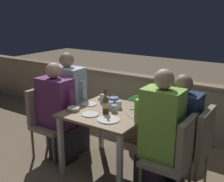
{
  "coord_description": "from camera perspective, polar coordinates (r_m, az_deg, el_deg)",
  "views": [
    {
      "loc": [
        1.69,
        -2.47,
        1.84
      ],
      "look_at": [
        0.0,
        0.07,
        0.96
      ],
      "focal_mm": 45.0,
      "sensor_mm": 36.0,
      "label": 1
    }
  ],
  "objects": [
    {
      "name": "person_green_blouse",
      "position": [
        2.81,
        9.41,
        -8.75
      ],
      "size": [
        0.48,
        0.26,
        1.33
      ],
      "color": "#282833",
      "rests_on": "ground_plane"
    },
    {
      "name": "person_blue_shirt",
      "position": [
        3.77,
        -8.5,
        -2.27
      ],
      "size": [
        0.51,
        0.26,
        1.32
      ],
      "color": "#282833",
      "rests_on": "ground_plane"
    },
    {
      "name": "parapet_wall",
      "position": [
        4.39,
        9.2,
        -2.73
      ],
      "size": [
        9.0,
        0.18,
        0.86
      ],
      "color": "tan",
      "rests_on": "ground_plane"
    },
    {
      "name": "plate_0",
      "position": [
        3.08,
        -4.44,
        -4.74
      ],
      "size": [
        0.19,
        0.19,
        0.01
      ],
      "color": "silver",
      "rests_on": "dining_table"
    },
    {
      "name": "person_purple_stripe",
      "position": [
        3.54,
        -10.97,
        -4.32
      ],
      "size": [
        0.5,
        0.26,
        1.24
      ],
      "color": "#282833",
      "rests_on": "ground_plane"
    },
    {
      "name": "glass_cup_3",
      "position": [
        3.27,
        1.37,
        -2.79
      ],
      "size": [
        0.07,
        0.07,
        0.08
      ],
      "color": "silver",
      "rests_on": "dining_table"
    },
    {
      "name": "bowl_2",
      "position": [
        3.52,
        0.35,
        -1.63
      ],
      "size": [
        0.12,
        0.12,
        0.05
      ],
      "color": "#4C709E",
      "rests_on": "dining_table"
    },
    {
      "name": "glass_cup_1",
      "position": [
        3.24,
        -0.32,
        -2.89
      ],
      "size": [
        0.07,
        0.07,
        0.09
      ],
      "color": "silver",
      "rests_on": "dining_table"
    },
    {
      "name": "planter_hedge",
      "position": [
        3.97,
        8.94,
        -5.67
      ],
      "size": [
        0.99,
        0.47,
        0.68
      ],
      "color": "brown",
      "rests_on": "ground_plane"
    },
    {
      "name": "plate_1",
      "position": [
        2.93,
        -0.7,
        -5.83
      ],
      "size": [
        0.24,
        0.24,
        0.01
      ],
      "color": "silver",
      "rests_on": "dining_table"
    },
    {
      "name": "beer_bottle",
      "position": [
        3.09,
        -1.31,
        -2.67
      ],
      "size": [
        0.07,
        0.07,
        0.28
      ],
      "color": "brown",
      "rests_on": "dining_table"
    },
    {
      "name": "chair_left_near",
      "position": [
        3.71,
        -13.13,
        -4.99
      ],
      "size": [
        0.44,
        0.44,
        0.9
      ],
      "color": "gray",
      "rests_on": "ground_plane"
    },
    {
      "name": "ground_plane",
      "position": [
        3.51,
        -0.62,
        -15.46
      ],
      "size": [
        16.0,
        16.0,
        0.0
      ],
      "primitive_type": "plane",
      "color": "#847056"
    },
    {
      "name": "dining_table",
      "position": [
        3.23,
        -0.65,
        -5.75
      ],
      "size": [
        0.89,
        0.88,
        0.74
      ],
      "color": "#937556",
      "rests_on": "ground_plane"
    },
    {
      "name": "plate_2",
      "position": [
        3.41,
        -4.63,
        -2.66
      ],
      "size": [
        0.19,
        0.19,
        0.01
      ],
      "color": "silver",
      "rests_on": "dining_table"
    },
    {
      "name": "fork_1",
      "position": [
        3.25,
        5.02,
        -3.64
      ],
      "size": [
        0.14,
        0.13,
        0.01
      ],
      "color": "silver",
      "rests_on": "dining_table"
    },
    {
      "name": "glass_cup_0",
      "position": [
        3.46,
        -1.98,
        -1.51
      ],
      "size": [
        0.06,
        0.06,
        0.1
      ],
      "color": "silver",
      "rests_on": "dining_table"
    },
    {
      "name": "chair_right_near",
      "position": [
        2.81,
        13.06,
        -12.18
      ],
      "size": [
        0.44,
        0.44,
        0.9
      ],
      "color": "gray",
      "rests_on": "ground_plane"
    },
    {
      "name": "person_navy_jumper",
      "position": [
        3.07,
        13.08,
        -7.81
      ],
      "size": [
        0.48,
        0.26,
        1.23
      ],
      "color": "#282833",
      "rests_on": "ground_plane"
    },
    {
      "name": "chair_left_far",
      "position": [
        3.95,
        -10.58,
        -3.55
      ],
      "size": [
        0.44,
        0.44,
        0.9
      ],
      "color": "gray",
      "rests_on": "ground_plane"
    },
    {
      "name": "bowl_1",
      "position": [
        3.58,
        -1.8,
        -1.44
      ],
      "size": [
        0.13,
        0.13,
        0.04
      ],
      "color": "beige",
      "rests_on": "dining_table"
    },
    {
      "name": "fork_0",
      "position": [
        3.06,
        3.51,
        -4.9
      ],
      "size": [
        0.14,
        0.13,
        0.01
      ],
      "color": "silver",
      "rests_on": "dining_table"
    },
    {
      "name": "bowl_0",
      "position": [
        3.22,
        -7.87,
        -3.58
      ],
      "size": [
        0.14,
        0.14,
        0.04
      ],
      "color": "beige",
      "rests_on": "dining_table"
    },
    {
      "name": "chair_right_far",
      "position": [
        3.05,
        16.57,
        -10.03
      ],
      "size": [
        0.44,
        0.44,
        0.9
      ],
      "color": "gray",
      "rests_on": "ground_plane"
    },
    {
      "name": "glass_cup_2",
      "position": [
        3.16,
        0.45,
        -3.55
      ],
      "size": [
        0.07,
        0.07,
        0.08
      ],
      "color": "silver",
      "rests_on": "dining_table"
    }
  ]
}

